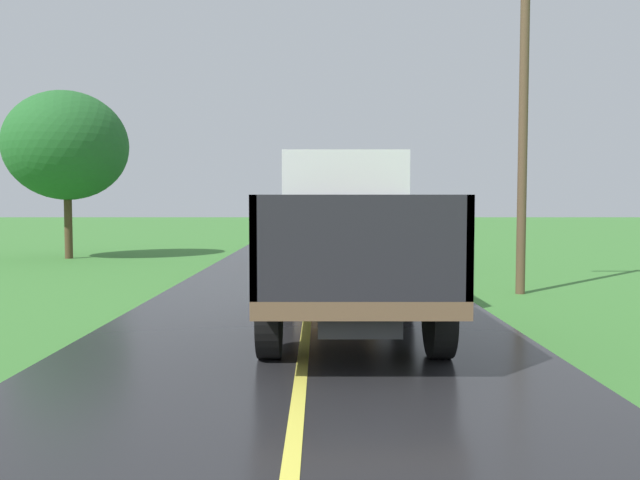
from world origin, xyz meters
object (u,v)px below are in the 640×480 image
object	(u,v)px
utility_pole_roadside	(523,97)
roadside_tree_near_left	(66,146)
banana_truck_near	(347,237)
banana_truck_far	(333,220)

from	to	relation	value
utility_pole_roadside	roadside_tree_near_left	distance (m)	16.44
utility_pole_roadside	banana_truck_near	bearing A→B (deg)	-137.23
utility_pole_roadside	banana_truck_far	bearing A→B (deg)	119.04
utility_pole_roadside	roadside_tree_near_left	xyz separation A→B (m)	(-13.69, 9.11, -0.21)
banana_truck_far	roadside_tree_near_left	world-z (taller)	roadside_tree_near_left
banana_truck_near	banana_truck_far	distance (m)	10.92
banana_truck_far	roadside_tree_near_left	size ratio (longest dim) A/B	0.95
banana_truck_far	utility_pole_roadside	bearing A→B (deg)	-60.96
banana_truck_near	utility_pole_roadside	bearing A→B (deg)	42.77
banana_truck_far	utility_pole_roadside	xyz separation A→B (m)	(4.00, -7.21, 2.86)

